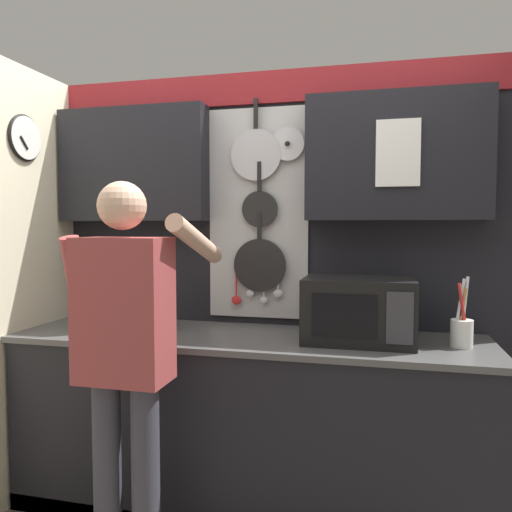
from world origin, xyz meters
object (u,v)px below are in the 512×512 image
Objects in this scene: utensil_crock at (462,329)px; microwave at (359,310)px; knife_block at (156,312)px; person at (126,340)px.

microwave is at bearing -179.75° from utensil_crock.
microwave reaches higher than knife_block.
microwave is at bearing 29.50° from person.
person is at bearing -150.50° from microwave.
microwave is 1.60× the size of utensil_crock.
knife_block is at bearing -179.95° from utensil_crock.
knife_block is 0.55m from person.
microwave is 1.89× the size of knife_block.
knife_block is 1.52m from utensil_crock.
microwave is 0.32× the size of person.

